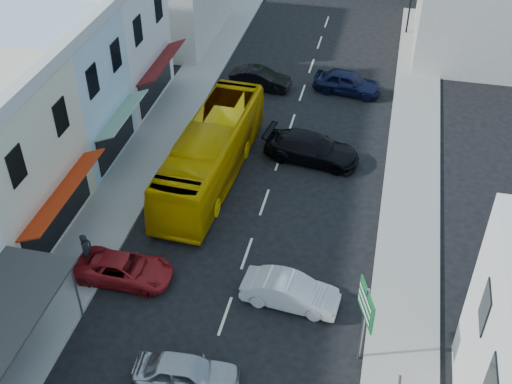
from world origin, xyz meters
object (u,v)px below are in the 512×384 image
bus (211,154)px  car_red (124,268)px  pedestrian_left (87,252)px  car_white (290,292)px  car_silver (186,373)px  direction_sign (363,325)px  traffic_signal (411,0)px

bus → car_red: bus is taller
pedestrian_left → car_white: bearing=-82.2°
bus → car_white: 10.12m
car_silver → direction_sign: direction_sign is taller
traffic_signal → car_red: bearing=86.0°
bus → car_white: bus is taller
car_silver → car_white: same height
car_red → traffic_signal: bearing=-21.5°
car_red → bus: bearing=-12.1°
car_white → car_silver: bearing=152.8°
bus → car_white: (5.87, -8.19, -0.85)m
car_silver → traffic_signal: bearing=-15.7°
pedestrian_left → direction_sign: (12.70, -2.42, 0.99)m
direction_sign → traffic_signal: 32.01m
car_white → pedestrian_left: bearing=94.0°
car_white → traffic_signal: bearing=-2.6°
bus → car_red: (-1.71, -8.40, -0.85)m
car_silver → traffic_signal: (6.91, 34.69, 2.04)m
car_red → direction_sign: bearing=-101.7°
bus → traffic_signal: 23.60m
car_silver → traffic_signal: traffic_signal is taller
direction_sign → car_red: bearing=148.5°
car_white → car_red: (-7.58, -0.21, 0.00)m
car_silver → traffic_signal: 35.43m
traffic_signal → pedestrian_left: bearing=82.7°
bus → car_red: bearing=-98.9°
car_silver → car_red: same height
direction_sign → car_silver: bearing=-177.4°
car_red → traffic_signal: 32.05m
car_red → pedestrian_left: bearing=80.0°
bus → car_silver: (2.76, -13.20, -0.85)m
bus → pedestrian_left: bus is taller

